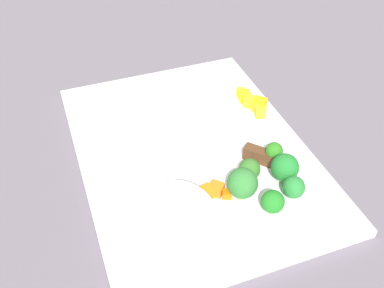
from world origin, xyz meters
name	(u,v)px	position (x,y,z in m)	size (l,w,h in m)	color
ground_plane	(192,155)	(0.00, 0.00, 0.00)	(4.00, 4.00, 0.00)	slate
cutting_board	(192,152)	(0.00, 0.00, 0.01)	(0.43, 0.32, 0.01)	white
prep_bowl	(171,223)	(-0.13, 0.08, 0.03)	(0.11, 0.11, 0.04)	silver
chef_knife	(214,141)	(0.00, -0.03, 0.02)	(0.26, 0.23, 0.02)	silver
carrot_dice_0	(240,189)	(-0.10, -0.03, 0.02)	(0.01, 0.01, 0.01)	orange
carrot_dice_1	(206,192)	(-0.09, 0.01, 0.02)	(0.02, 0.02, 0.02)	orange
carrot_dice_2	(227,194)	(-0.10, -0.01, 0.02)	(0.01, 0.01, 0.01)	orange
carrot_dice_3	(245,182)	(-0.09, -0.04, 0.02)	(0.01, 0.02, 0.01)	orange
carrot_dice_4	(214,190)	(-0.09, 0.00, 0.02)	(0.02, 0.02, 0.02)	orange
pepper_dice_0	(250,102)	(0.07, -0.12, 0.02)	(0.02, 0.02, 0.02)	yellow
pepper_dice_1	(240,92)	(0.10, -0.12, 0.02)	(0.01, 0.01, 0.01)	yellow
pepper_dice_2	(259,105)	(0.05, -0.13, 0.02)	(0.02, 0.02, 0.02)	yellow
pepper_dice_3	(260,111)	(0.04, -0.13, 0.02)	(0.02, 0.02, 0.02)	yellow
pepper_dice_4	(244,96)	(0.09, -0.12, 0.02)	(0.02, 0.02, 0.01)	yellow
broccoli_floret_0	(285,168)	(-0.10, -0.09, 0.03)	(0.04, 0.04, 0.04)	#8BBA6C
broccoli_floret_1	(249,169)	(-0.08, -0.05, 0.03)	(0.03, 0.03, 0.03)	#89C463
broccoli_floret_2	(242,183)	(-0.11, -0.03, 0.04)	(0.04, 0.04, 0.05)	#8BB45A
broccoli_floret_3	(274,151)	(-0.07, -0.10, 0.03)	(0.02, 0.02, 0.03)	#92BF6C
broccoli_floret_4	(273,202)	(-0.14, -0.05, 0.03)	(0.03, 0.03, 0.03)	#90B16C
broccoli_floret_5	(294,187)	(-0.13, -0.09, 0.03)	(0.03, 0.03, 0.03)	#8DB669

